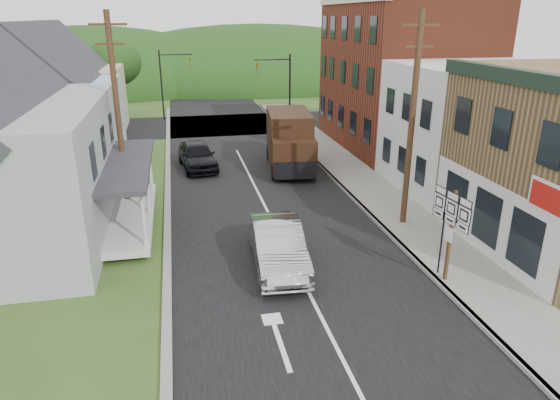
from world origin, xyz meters
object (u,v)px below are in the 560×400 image
warning_sign (443,226)px  silver_sedan (278,246)px  dark_sedan (197,156)px  route_sign_cluster (451,223)px  delivery_van (290,141)px

warning_sign → silver_sedan: bearing=140.2°
dark_sedan → warning_sign: 17.14m
route_sign_cluster → warning_sign: 0.58m
delivery_van → route_sign_cluster: route_sign_cluster is taller
dark_sedan → delivery_van: delivery_van is taller
delivery_van → silver_sedan: bearing=-97.9°
silver_sedan → route_sign_cluster: size_ratio=1.55×
route_sign_cluster → warning_sign: route_sign_cluster is taller
route_sign_cluster → warning_sign: bearing=81.1°
silver_sedan → delivery_van: size_ratio=0.80×
silver_sedan → dark_sedan: (-2.22, 13.40, -0.02)m
silver_sedan → warning_sign: (5.40, -1.91, 1.11)m
silver_sedan → delivery_van: 12.72m
silver_sedan → dark_sedan: size_ratio=1.05×
delivery_van → warning_sign: bearing=-74.5°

